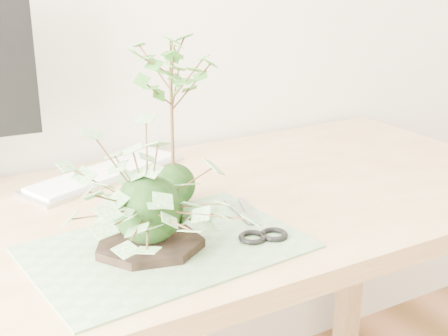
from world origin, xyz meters
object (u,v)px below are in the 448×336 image
Objects in this scene: maple_kokedama at (171,80)px; keyboard at (105,173)px; ivy_kokedama at (147,179)px; desk at (175,249)px.

maple_kokedama reaches higher than keyboard.
keyboard is at bearing 81.09° from ivy_kokedama.
desk is 0.34m from maple_kokedama.
maple_kokedama is at bearing 52.65° from ivy_kokedama.
keyboard is (-0.05, 0.24, 0.09)m from desk.
desk is 3.94× the size of keyboard.
keyboard is (0.06, 0.38, -0.12)m from ivy_kokedama.
maple_kokedama is at bearing 62.28° from desk.
maple_kokedama is (0.01, 0.01, 0.34)m from desk.
desk is at bearing 51.79° from ivy_kokedama.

